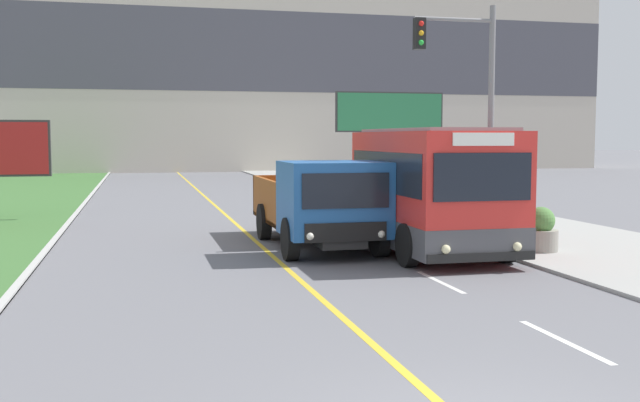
# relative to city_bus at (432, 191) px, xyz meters

# --- Properties ---
(lane_marking_centre) EXTENTS (2.88, 140.00, 0.01)m
(lane_marking_centre) POSITION_rel_city_bus_xyz_m (-3.64, -9.78, -1.60)
(lane_marking_centre) COLOR gold
(lane_marking_centre) RESTS_ON ground_plane
(apartment_block_background) EXTENTS (80.00, 8.04, 19.78)m
(apartment_block_background) POSITION_rel_city_bus_xyz_m (-3.96, 50.98, 8.29)
(apartment_block_background) COLOR beige
(apartment_block_background) RESTS_ON ground_plane
(city_bus) EXTENTS (2.72, 5.77, 3.17)m
(city_bus) POSITION_rel_city_bus_xyz_m (0.00, 0.00, 0.00)
(city_bus) COLOR red
(city_bus) RESTS_ON ground_plane
(dump_truck) EXTENTS (2.55, 6.76, 2.36)m
(dump_truck) POSITION_rel_city_bus_xyz_m (-2.53, 1.15, -0.41)
(dump_truck) COLOR black
(dump_truck) RESTS_ON ground_plane
(traffic_light_mast) EXTENTS (2.28, 0.32, 6.43)m
(traffic_light_mast) POSITION_rel_city_bus_xyz_m (1.41, 0.92, 2.46)
(traffic_light_mast) COLOR slate
(traffic_light_mast) RESTS_ON ground_plane
(billboard_large) EXTENTS (6.15, 0.24, 5.45)m
(billboard_large) POSITION_rel_city_bus_xyz_m (6.31, 21.73, 2.58)
(billboard_large) COLOR #59595B
(billboard_large) RESTS_ON ground_plane
(planter_round_near) EXTENTS (0.87, 0.87, 1.13)m
(planter_round_near) POSITION_rel_city_bus_xyz_m (2.71, -0.59, -1.03)
(planter_round_near) COLOR gray
(planter_round_near) RESTS_ON sidewalk_right
(planter_round_second) EXTENTS (0.87, 0.87, 1.13)m
(planter_round_second) POSITION_rel_city_bus_xyz_m (2.78, 3.93, -1.02)
(planter_round_second) COLOR gray
(planter_round_second) RESTS_ON sidewalk_right
(planter_round_third) EXTENTS (0.82, 0.82, 1.05)m
(planter_round_third) POSITION_rel_city_bus_xyz_m (2.79, 8.46, -1.06)
(planter_round_third) COLOR gray
(planter_round_third) RESTS_ON sidewalk_right
(planter_round_far) EXTENTS (0.88, 0.88, 1.16)m
(planter_round_far) POSITION_rel_city_bus_xyz_m (2.71, 12.98, -1.01)
(planter_round_far) COLOR gray
(planter_round_far) RESTS_ON sidewalk_right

